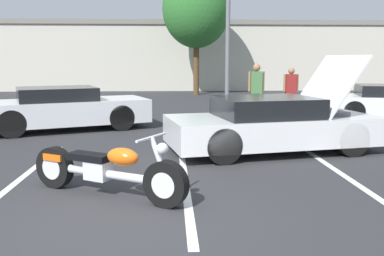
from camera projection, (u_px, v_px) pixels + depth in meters
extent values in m
plane|color=#2D2D30|center=(115.00, 223.00, 5.19)|extent=(80.00, 80.00, 0.00)
cube|color=white|center=(18.00, 181.00, 6.96)|extent=(0.12, 5.47, 0.01)
cube|color=white|center=(185.00, 179.00, 7.09)|extent=(0.12, 5.47, 0.01)
cube|color=white|center=(345.00, 176.00, 7.23)|extent=(0.12, 5.47, 0.01)
cube|color=beige|center=(160.00, 56.00, 28.46)|extent=(32.00, 4.00, 4.40)
cube|color=slate|center=(159.00, 24.00, 28.13)|extent=(32.00, 4.20, 0.30)
cylinder|color=slate|center=(228.00, 21.00, 17.50)|extent=(0.18, 0.18, 7.03)
cylinder|color=brown|center=(196.00, 67.00, 23.82)|extent=(0.32, 0.32, 3.11)
ellipsoid|color=#2D702D|center=(196.00, 8.00, 23.32)|extent=(3.72, 3.72, 4.28)
cylinder|color=black|center=(166.00, 184.00, 5.69)|extent=(0.63, 0.46, 0.64)
cylinder|color=black|center=(55.00, 167.00, 6.58)|extent=(0.63, 0.46, 0.64)
cylinder|color=silver|center=(166.00, 184.00, 5.69)|extent=(0.39, 0.32, 0.35)
cylinder|color=silver|center=(55.00, 167.00, 6.58)|extent=(0.39, 0.32, 0.35)
cylinder|color=silver|center=(106.00, 174.00, 6.14)|extent=(1.52, 0.95, 0.12)
cube|color=silver|center=(98.00, 170.00, 6.20)|extent=(0.43, 0.39, 0.28)
ellipsoid|color=orange|center=(123.00, 157.00, 5.96)|extent=(0.57, 0.49, 0.26)
cube|color=black|center=(90.00, 157.00, 6.24)|extent=(0.70, 0.56, 0.10)
cube|color=orange|center=(57.00, 156.00, 6.53)|extent=(0.41, 0.37, 0.10)
cylinder|color=silver|center=(159.00, 160.00, 5.69)|extent=(0.30, 0.21, 0.63)
cylinder|color=silver|center=(151.00, 137.00, 5.69)|extent=(0.38, 0.62, 0.04)
sphere|color=silver|center=(162.00, 149.00, 5.64)|extent=(0.16, 0.16, 0.16)
cylinder|color=silver|center=(87.00, 172.00, 6.44)|extent=(1.16, 0.72, 0.09)
cube|color=white|center=(273.00, 130.00, 9.13)|extent=(4.71, 2.66, 0.58)
cube|color=black|center=(266.00, 107.00, 9.01)|extent=(2.28, 2.01, 0.41)
cylinder|color=black|center=(352.00, 139.00, 8.70)|extent=(0.73, 0.35, 0.70)
cylinder|color=black|center=(312.00, 127.00, 10.25)|extent=(0.73, 0.35, 0.70)
cylinder|color=black|center=(223.00, 146.00, 8.04)|extent=(0.73, 0.35, 0.70)
cylinder|color=black|center=(201.00, 132.00, 9.59)|extent=(0.73, 0.35, 0.70)
cube|color=white|center=(328.00, 85.00, 9.28)|extent=(1.23, 1.84, 1.30)
cube|color=#4C4C51|center=(325.00, 116.00, 9.38)|extent=(0.78, 1.11, 0.28)
cube|color=silver|center=(65.00, 111.00, 12.00)|extent=(4.90, 3.35, 0.64)
cube|color=black|center=(57.00, 94.00, 11.84)|extent=(2.50, 2.27, 0.36)
cylinder|color=black|center=(121.00, 118.00, 11.88)|extent=(0.75, 0.47, 0.71)
cylinder|color=black|center=(108.00, 111.00, 13.32)|extent=(0.75, 0.47, 0.71)
cylinder|color=black|center=(12.00, 124.00, 10.73)|extent=(0.75, 0.47, 0.71)
cylinder|color=black|center=(10.00, 116.00, 12.17)|extent=(0.75, 0.47, 0.71)
cylinder|color=black|center=(354.00, 111.00, 13.57)|extent=(0.70, 0.38, 0.67)
cylinder|color=black|center=(347.00, 106.00, 15.12)|extent=(0.70, 0.38, 0.67)
cylinder|color=#333338|center=(253.00, 107.00, 13.74)|extent=(0.12, 0.12, 0.88)
cylinder|color=#333338|center=(259.00, 107.00, 13.75)|extent=(0.12, 0.12, 0.88)
cube|color=#4C7F47|center=(256.00, 82.00, 13.62)|extent=(0.36, 0.20, 0.70)
cylinder|color=#9E704C|center=(250.00, 81.00, 13.60)|extent=(0.08, 0.08, 0.63)
cylinder|color=#9E704C|center=(263.00, 81.00, 13.62)|extent=(0.08, 0.08, 0.63)
sphere|color=#9E704C|center=(257.00, 68.00, 13.54)|extent=(0.24, 0.24, 0.24)
cylinder|color=brown|center=(287.00, 105.00, 14.66)|extent=(0.12, 0.12, 0.82)
cylinder|color=brown|center=(293.00, 105.00, 14.67)|extent=(0.12, 0.12, 0.82)
cube|color=maroon|center=(291.00, 84.00, 14.55)|extent=(0.36, 0.20, 0.65)
cylinder|color=#9E704C|center=(285.00, 83.00, 14.53)|extent=(0.08, 0.08, 0.58)
cylinder|color=#9E704C|center=(297.00, 83.00, 14.55)|extent=(0.08, 0.08, 0.58)
sphere|color=#9E704C|center=(291.00, 71.00, 14.48)|extent=(0.22, 0.22, 0.22)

